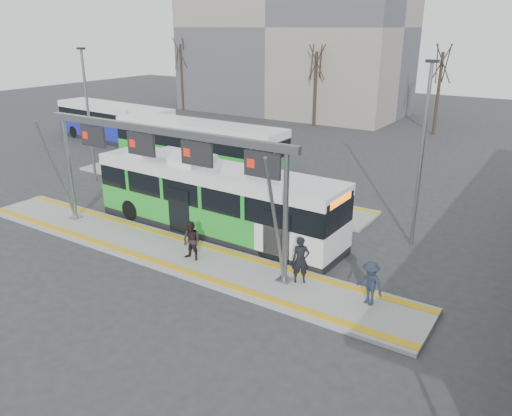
{
  "coord_description": "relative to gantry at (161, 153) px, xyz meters",
  "views": [
    {
      "loc": [
        13.69,
        -14.26,
        9.16
      ],
      "look_at": [
        2.48,
        3.0,
        1.62
      ],
      "focal_mm": 35.0,
      "sensor_mm": 36.0,
      "label": 1
    }
  ],
  "objects": [
    {
      "name": "ground",
      "position": [
        0.35,
        -0.25,
        -4.3
      ],
      "size": [
        120.0,
        120.0,
        0.0
      ],
      "primitive_type": "plane",
      "color": "#2D2D30",
      "rests_on": "ground"
    },
    {
      "name": "platform_main",
      "position": [
        0.35,
        -0.25,
        -4.22
      ],
      "size": [
        22.0,
        3.0,
        0.15
      ],
      "primitive_type": "cube",
      "color": "gray",
      "rests_on": "ground"
    },
    {
      "name": "platform_second",
      "position": [
        -3.65,
        7.75,
        -4.22
      ],
      "size": [
        20.0,
        3.0,
        0.15
      ],
      "primitive_type": "cube",
      "color": "gray",
      "rests_on": "ground"
    },
    {
      "name": "tactile_main",
      "position": [
        0.35,
        -0.25,
        -4.14
      ],
      "size": [
        22.0,
        2.65,
        0.02
      ],
      "color": "gold",
      "rests_on": "platform_main"
    },
    {
      "name": "tactile_second",
      "position": [
        -3.65,
        8.9,
        -4.14
      ],
      "size": [
        20.0,
        0.35,
        0.02
      ],
      "color": "gold",
      "rests_on": "platform_second"
    },
    {
      "name": "gantry",
      "position": [
        0.0,
        0.0,
        0.0
      ],
      "size": [
        13.0,
        1.68,
        5.2
      ],
      "color": "slate",
      "rests_on": "platform_main"
    },
    {
      "name": "apartment_block",
      "position": [
        -13.65,
        35.75,
        4.91
      ],
      "size": [
        24.5,
        12.5,
        18.4
      ],
      "color": "gray",
      "rests_on": "ground"
    },
    {
      "name": "hero_bus",
      "position": [
        0.51,
        2.75,
        -2.71
      ],
      "size": [
        12.66,
        2.97,
        3.46
      ],
      "rotation": [
        0.0,
        0.0,
        -0.02
      ],
      "color": "black",
      "rests_on": "ground"
    },
    {
      "name": "bg_bus_green",
      "position": [
        -7.09,
        10.93,
        -2.73
      ],
      "size": [
        12.68,
        2.75,
        3.17
      ],
      "rotation": [
        0.0,
        0.0,
        -0.0
      ],
      "color": "black",
      "rests_on": "ground"
    },
    {
      "name": "bg_bus_blue",
      "position": [
        -18.35,
        13.76,
        -2.78
      ],
      "size": [
        11.95,
        3.39,
        3.08
      ],
      "rotation": [
        0.0,
        0.0,
        -0.07
      ],
      "color": "black",
      "rests_on": "ground"
    },
    {
      "name": "passenger_a",
      "position": [
        6.39,
        0.29,
        -3.26
      ],
      "size": [
        0.78,
        0.72,
        1.78
      ],
      "primitive_type": "imported",
      "rotation": [
        0.0,
        0.0,
        0.59
      ],
      "color": "black",
      "rests_on": "platform_main"
    },
    {
      "name": "passenger_b",
      "position": [
        1.79,
        -0.44,
        -3.33
      ],
      "size": [
        0.81,
        0.64,
        1.64
      ],
      "primitive_type": "imported",
      "rotation": [
        0.0,
        0.0,
        0.02
      ],
      "color": "black",
      "rests_on": "platform_main"
    },
    {
      "name": "passenger_c",
      "position": [
        9.11,
        0.19,
        -3.36
      ],
      "size": [
        1.16,
        0.88,
        1.58
      ],
      "primitive_type": "imported",
      "rotation": [
        0.0,
        0.0,
        -0.32
      ],
      "color": "#1C2434",
      "rests_on": "platform_main"
    },
    {
      "name": "tree_left",
      "position": [
        -7.5,
        29.0,
        1.64
      ],
      "size": [
        1.4,
        1.4,
        7.84
      ],
      "color": "#382B21",
      "rests_on": "ground"
    },
    {
      "name": "tree_mid",
      "position": [
        3.28,
        31.19,
        1.78
      ],
      "size": [
        1.4,
        1.4,
        8.01
      ],
      "color": "#382B21",
      "rests_on": "ground"
    },
    {
      "name": "tree_far",
      "position": [
        -24.75,
        29.71,
        1.94
      ],
      "size": [
        1.4,
        1.4,
        8.23
      ],
      "color": "#382B21",
      "rests_on": "ground"
    },
    {
      "name": "lamp_west",
      "position": [
        -10.8,
        5.21,
        -0.06
      ],
      "size": [
        0.5,
        0.25,
        7.99
      ],
      "color": "slate",
      "rests_on": "ground"
    },
    {
      "name": "lamp_east",
      "position": [
        8.78,
        6.29,
        -0.1
      ],
      "size": [
        0.5,
        0.25,
        7.92
      ],
      "color": "slate",
      "rests_on": "ground"
    }
  ]
}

